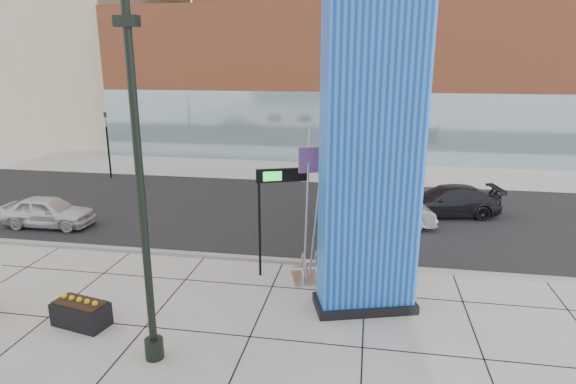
% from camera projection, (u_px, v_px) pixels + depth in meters
% --- Properties ---
extents(ground, '(160.00, 160.00, 0.00)m').
position_uv_depth(ground, '(225.00, 315.00, 14.05)').
color(ground, '#9E9991').
rests_on(ground, ground).
extents(street_asphalt, '(80.00, 12.00, 0.02)m').
position_uv_depth(street_asphalt, '(285.00, 211.00, 23.54)').
color(street_asphalt, black).
rests_on(street_asphalt, ground).
extents(curb_edge, '(80.00, 0.30, 0.12)m').
position_uv_depth(curb_edge, '(257.00, 259.00, 17.83)').
color(curb_edge, gray).
rests_on(curb_edge, ground).
extents(tower_podium, '(34.00, 10.00, 11.00)m').
position_uv_depth(tower_podium, '(335.00, 81.00, 38.06)').
color(tower_podium, '#A4502F').
rests_on(tower_podium, ground).
extents(tower_glass_front, '(34.00, 0.60, 5.00)m').
position_uv_depth(tower_glass_front, '(328.00, 127.00, 34.30)').
color(tower_glass_front, '#8CA5B2').
rests_on(tower_glass_front, ground).
extents(blue_pylon, '(3.19, 2.10, 9.81)m').
position_uv_depth(blue_pylon, '(371.00, 152.00, 13.21)').
color(blue_pylon, '#0B40B2').
rests_on(blue_pylon, ground).
extents(lamp_post, '(0.54, 0.46, 8.39)m').
position_uv_depth(lamp_post, '(144.00, 228.00, 11.12)').
color(lamp_post, black).
rests_on(lamp_post, ground).
extents(public_art_sculpture, '(2.50, 1.76, 5.15)m').
position_uv_depth(public_art_sculpture, '(327.00, 240.00, 16.10)').
color(public_art_sculpture, '#B2B4B7').
rests_on(public_art_sculpture, ground).
extents(concrete_bollard, '(0.31, 0.31, 0.61)m').
position_uv_depth(concrete_bollard, '(90.00, 318.00, 13.26)').
color(concrete_bollard, gray).
rests_on(concrete_bollard, ground).
extents(overhead_street_sign, '(1.70, 0.77, 3.74)m').
position_uv_depth(overhead_street_sign, '(278.00, 186.00, 15.68)').
color(overhead_street_sign, black).
rests_on(overhead_street_sign, ground).
extents(round_planter_east, '(1.11, 1.11, 2.78)m').
position_uv_depth(round_planter_east, '(385.00, 238.00, 16.37)').
color(round_planter_east, '#8EBFBE').
rests_on(round_planter_east, ground).
extents(round_planter_mid, '(0.98, 0.98, 2.44)m').
position_uv_depth(round_planter_mid, '(370.00, 242.00, 16.49)').
color(round_planter_mid, '#8EBFBE').
rests_on(round_planter_mid, ground).
extents(round_planter_west, '(1.12, 1.12, 2.81)m').
position_uv_depth(round_planter_west, '(361.00, 237.00, 16.49)').
color(round_planter_west, '#8EBFBE').
rests_on(round_planter_west, ground).
extents(box_planter_south, '(1.68, 1.09, 0.85)m').
position_uv_depth(box_planter_south, '(81.00, 312.00, 13.42)').
color(box_planter_south, black).
rests_on(box_planter_south, ground).
extents(car_white_west, '(4.04, 1.70, 1.36)m').
position_uv_depth(car_white_west, '(48.00, 212.00, 21.29)').
color(car_white_west, silver).
rests_on(car_white_west, ground).
extents(car_silver_mid, '(4.85, 2.63, 1.52)m').
position_uv_depth(car_silver_mid, '(381.00, 212.00, 21.02)').
color(car_silver_mid, '#AEB1B6').
rests_on(car_silver_mid, ground).
extents(car_dark_east, '(5.20, 2.83, 1.43)m').
position_uv_depth(car_dark_east, '(447.00, 201.00, 22.78)').
color(car_dark_east, black).
rests_on(car_dark_east, ground).
extents(traffic_signal, '(0.15, 0.18, 4.10)m').
position_uv_depth(traffic_signal, '(108.00, 142.00, 29.64)').
color(traffic_signal, black).
rests_on(traffic_signal, ground).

